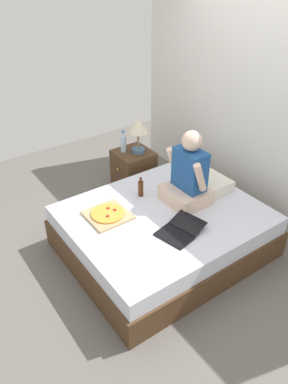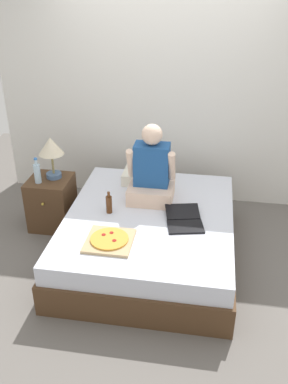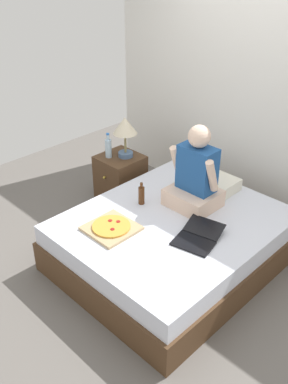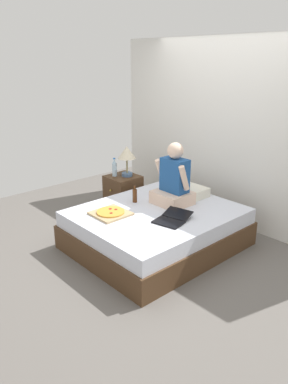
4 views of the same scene
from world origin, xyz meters
name	(u,v)px [view 3 (image 3 of 4)]	position (x,y,z in m)	size (l,w,h in m)	color
ground_plane	(172,261)	(0.00, 0.00, 0.00)	(5.91, 5.91, 0.00)	#66605B
wall_back	(266,100)	(0.00, 1.32, 1.25)	(3.91, 0.12, 2.50)	silver
bed	(173,241)	(0.00, 0.00, 0.24)	(1.61, 1.93, 0.48)	#4C331E
nightstand_left	(121,179)	(-1.13, 0.39, 0.28)	(0.44, 0.47, 0.57)	#4C331E
lamp_on_left_nightstand	(125,128)	(-1.09, 0.44, 0.89)	(0.26, 0.26, 0.45)	#4C6B93
water_bottle	(108,148)	(-1.21, 0.30, 0.68)	(0.07, 0.07, 0.28)	silver
pillow	(210,182)	(-0.12, 0.68, 0.54)	(0.52, 0.34, 0.12)	silver
person_seated	(196,177)	(-0.03, 0.32, 0.77)	(0.47, 0.40, 0.78)	beige
laptop	(197,238)	(0.34, -0.10, 0.50)	(0.40, 0.47, 0.07)	black
pizza_box	(111,228)	(-0.27, -0.49, 0.50)	(0.40, 0.40, 0.05)	tan
beer_bottle_on_bed	(141,195)	(-0.39, -0.02, 0.57)	(0.06, 0.06, 0.22)	#4C2811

